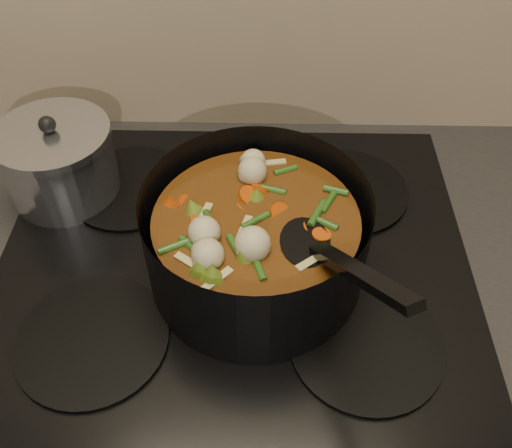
{
  "coord_description": "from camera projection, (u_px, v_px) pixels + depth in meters",
  "views": [
    {
      "loc": [
        0.04,
        1.45,
        1.51
      ],
      "look_at": [
        0.03,
        1.91,
        1.02
      ],
      "focal_mm": 40.0,
      "sensor_mm": 36.0,
      "label": 1
    }
  ],
  "objects": [
    {
      "name": "saucepan",
      "position": [
        59.0,
        162.0,
        0.8
      ],
      "size": [
        0.16,
        0.16,
        0.13
      ],
      "rotation": [
        0.0,
        0.0,
        -0.12
      ],
      "color": "silver",
      "rests_on": "stovetop"
    },
    {
      "name": "stockpot",
      "position": [
        256.0,
        241.0,
        0.69
      ],
      "size": [
        0.33,
        0.36,
        0.2
      ],
      "rotation": [
        0.0,
        0.0,
        0.25
      ],
      "color": "black",
      "rests_on": "stovetop"
    },
    {
      "name": "counter",
      "position": [
        241.0,
        414.0,
        1.1
      ],
      "size": [
        2.64,
        0.64,
        0.91
      ],
      "color": "brown",
      "rests_on": "ground"
    },
    {
      "name": "stovetop",
      "position": [
        234.0,
        262.0,
        0.76
      ],
      "size": [
        0.62,
        0.54,
        0.03
      ],
      "color": "black",
      "rests_on": "counter"
    }
  ]
}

